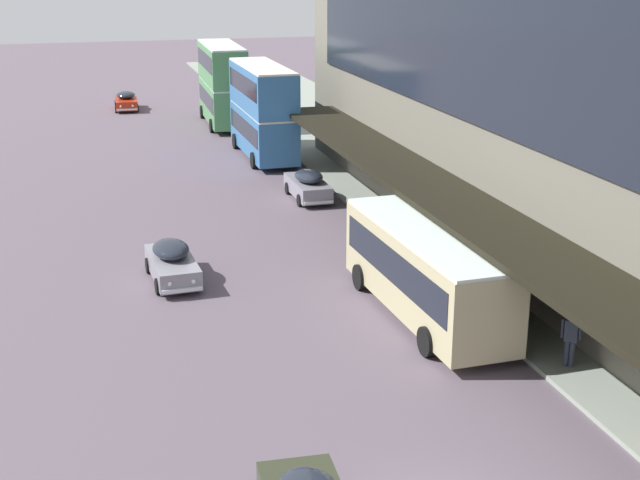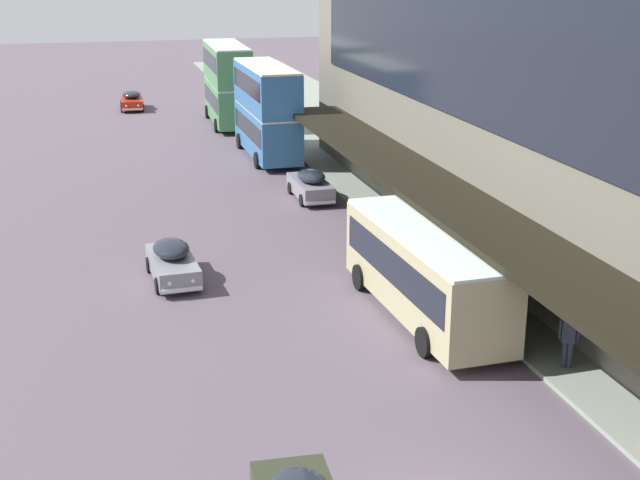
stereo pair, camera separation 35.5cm
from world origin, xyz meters
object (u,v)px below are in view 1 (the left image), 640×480
Objects in this scene: sedan_trailing_near at (308,185)px; transit_bus_kerbside_far at (263,108)px; transit_bus_kerbside_front at (426,268)px; sedan_oncoming_front at (172,262)px; transit_bus_kerbside_rear at (222,82)px; sedan_oncoming_rear at (126,101)px; pedestrian_at_kerb at (571,336)px.

transit_bus_kerbside_far is at bearing 90.75° from sedan_trailing_near.
transit_bus_kerbside_front is at bearing -90.20° from sedan_trailing_near.
sedan_oncoming_front is at bearing 143.41° from transit_bus_kerbside_front.
transit_bus_kerbside_far is 2.14× the size of sedan_trailing_near.
transit_bus_kerbside_front is at bearing -89.06° from transit_bus_kerbside_rear.
transit_bus_kerbside_rear is 11.29m from sedan_oncoming_rear.
transit_bus_kerbside_rear reaches higher than sedan_oncoming_front.
transit_bus_kerbside_front reaches higher than sedan_oncoming_front.
sedan_oncoming_front is 15.77m from pedestrian_at_kerb.
transit_bus_kerbside_rear reaches higher than pedestrian_at_kerb.
sedan_oncoming_front is at bearing 134.04° from pedestrian_at_kerb.
transit_bus_kerbside_front reaches higher than pedestrian_at_kerb.
transit_bus_kerbside_far is at bearing -87.33° from transit_bus_kerbside_rear.
sedan_oncoming_rear is 1.00× the size of sedan_oncoming_front.
transit_bus_kerbside_rear is 2.16× the size of sedan_trailing_near.
transit_bus_kerbside_front is at bearing -81.33° from sedan_oncoming_rear.
transit_bus_kerbside_front is 2.25× the size of sedan_oncoming_rear.
transit_bus_kerbside_rear is 22.55m from sedan_trailing_near.
transit_bus_kerbside_rear reaches higher than sedan_oncoming_rear.
pedestrian_at_kerb is at bearing -79.31° from sedan_oncoming_rear.
pedestrian_at_kerb is (3.34, -44.15, -2.05)m from transit_bus_kerbside_rear.
sedan_oncoming_rear is 2.34× the size of pedestrian_at_kerb.
sedan_oncoming_rear is at bearing 103.24° from sedan_trailing_near.
transit_bus_kerbside_far is (0.55, -11.87, -0.09)m from transit_bus_kerbside_rear.
transit_bus_kerbside_rear is at bearing 92.67° from transit_bus_kerbside_far.
transit_bus_kerbside_far is 10.79m from sedan_trailing_near.
pedestrian_at_kerb is (2.79, -32.27, -1.96)m from transit_bus_kerbside_far.
transit_bus_kerbside_rear is 11.89m from transit_bus_kerbside_far.
pedestrian_at_kerb is (2.71, -5.21, -0.67)m from transit_bus_kerbside_front.
sedan_oncoming_rear is (-7.20, 20.65, -2.39)m from transit_bus_kerbside_far.
transit_bus_kerbside_far reaches higher than pedestrian_at_kerb.
transit_bus_kerbside_rear is 2.16× the size of sedan_oncoming_rear.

